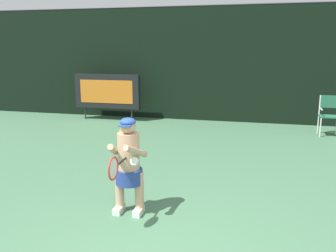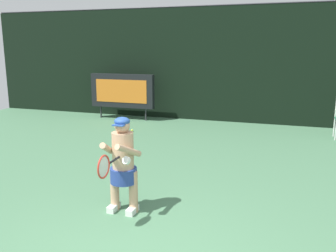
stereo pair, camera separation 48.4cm
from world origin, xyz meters
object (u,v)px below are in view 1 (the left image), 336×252
object	(u,v)px
umpire_chair	(329,113)
tennis_ball_spare	(120,131)
tennis_player	(129,163)
scoreboard	(107,91)
tennis_racket	(114,168)

from	to	relation	value
umpire_chair	tennis_ball_spare	xyz separation A→B (m)	(-5.65, -1.02, -0.58)
tennis_player	tennis_ball_spare	world-z (taller)	tennis_player
scoreboard	tennis_player	bearing A→B (deg)	-64.69
tennis_player	tennis_ball_spare	size ratio (longest dim) A/B	20.69
tennis_player	tennis_ball_spare	distance (m)	5.20
tennis_ball_spare	tennis_player	bearing A→B (deg)	-67.48
tennis_racket	tennis_player	bearing A→B (deg)	71.87
umpire_chair	tennis_player	xyz separation A→B (m)	(-3.68, -5.79, 0.13)
umpire_chair	tennis_racket	bearing A→B (deg)	-119.97
umpire_chair	tennis_player	world-z (taller)	tennis_player
scoreboard	tennis_ball_spare	size ratio (longest dim) A/B	32.35
scoreboard	umpire_chair	xyz separation A→B (m)	(6.69, -0.59, -0.33)
tennis_ball_spare	scoreboard	bearing A→B (deg)	122.85
tennis_player	scoreboard	bearing A→B (deg)	115.31
umpire_chair	tennis_racket	xyz separation A→B (m)	(-3.66, -6.35, 0.25)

